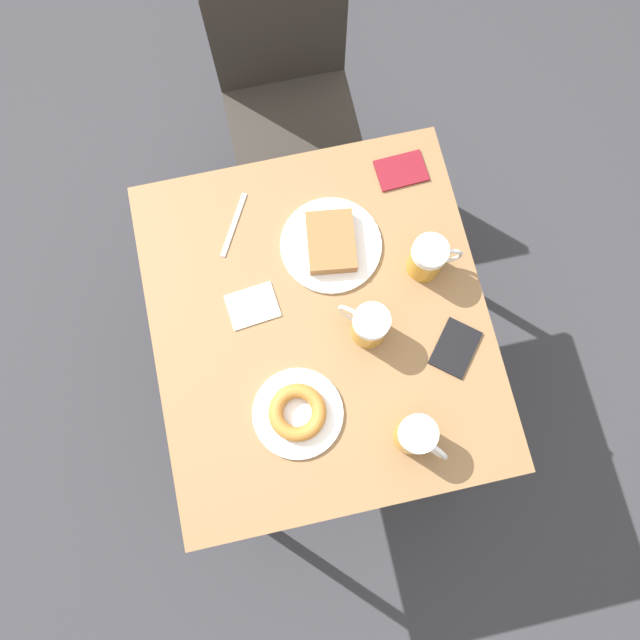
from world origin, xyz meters
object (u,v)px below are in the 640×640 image
Objects in this scene: fork at (234,225)px; chair at (287,90)px; plate_with_donut at (298,413)px; beer_mug_left at (416,436)px; passport_near_edge at (455,348)px; napkin_folded at (253,306)px; passport_far_edge at (401,171)px; plate_with_cake at (331,243)px; beer_mug_center at (428,258)px; beer_mug_right at (369,325)px.

chair is at bearing 65.45° from fork.
chair is at bearing 80.38° from plate_with_donut.
beer_mug_left is 0.79× the size of passport_near_edge.
napkin_folded is 0.52m from passport_far_edge.
plate_with_cake reaches higher than napkin_folded.
beer_mug_center is at bearing 37.05° from plate_with_donut.
passport_far_edge is at bearing 88.36° from beer_mug_center.
beer_mug_right is at bearing -115.16° from passport_far_edge.
beer_mug_left reaches higher than plate_with_donut.
passport_far_edge is at bearing 35.86° from plate_with_cake.
beer_mug_left is at bearing -130.06° from passport_near_edge.
fork is (-0.23, 0.11, -0.01)m from plate_with_cake.
fork is (-0.26, 0.34, -0.06)m from beer_mug_right.
passport_far_edge reaches higher than fork.
napkin_folded is (-0.05, 0.28, -0.02)m from plate_with_donut.
chair is 7.18× the size of beer_mug_right.
beer_mug_center reaches higher than fork.
fork is at bearing 96.85° from plate_with_donut.
passport_near_edge is at bearing -75.67° from chair.
passport_far_edge is (-0.01, 0.48, 0.00)m from passport_near_edge.
plate_with_cake and plate_with_donut have the same top height.
beer_mug_center is at bearing -73.13° from chair.
chair is 7.18× the size of beer_mug_left.
beer_mug_right is at bearing -52.17° from fork.
passport_far_edge is (0.01, 0.26, -0.06)m from beer_mug_center.
plate_with_donut is 1.75× the size of beer_mug_left.
beer_mug_left reaches higher than plate_with_cake.
plate_with_cake is (-0.00, -0.61, 0.24)m from chair.
beer_mug_center and beer_mug_right have the same top height.
plate_with_cake is 1.96× the size of beer_mug_center.
beer_mug_right is 0.43m from fork.
beer_mug_left and beer_mug_right have the same top height.
beer_mug_center is at bearing 71.53° from beer_mug_left.
passport_near_edge is (0.45, -0.21, 0.00)m from napkin_folded.
passport_near_edge is (0.46, -0.42, 0.00)m from fork.
beer_mug_right is (0.03, -0.84, 0.29)m from chair.
fork is 0.63m from passport_near_edge.
beer_mug_center is at bearing 1.17° from napkin_folded.
napkin_folded is at bearing -178.83° from beer_mug_center.
beer_mug_right is at bearing 156.27° from passport_near_edge.
plate_with_donut is at bearing -79.03° from napkin_folded.
beer_mug_center reaches higher than chair.
napkin_folded is 0.80× the size of fork.
plate_with_donut is 1.32× the size of fork.
plate_with_cake is at bearing 154.36° from beer_mug_center.
chair is 4.10× the size of plate_with_donut.
passport_far_edge reaches higher than napkin_folded.
beer_mug_left is 0.42m from beer_mug_center.
beer_mug_left is 1.00× the size of beer_mug_right.
beer_mug_center is at bearing -25.46° from fork.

